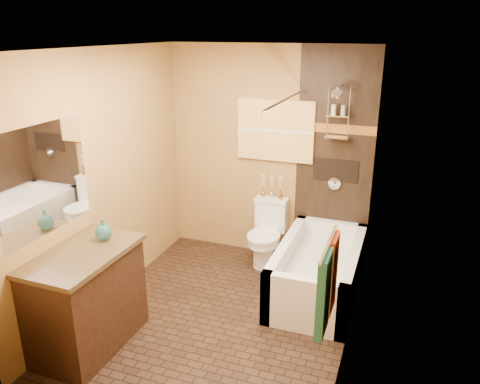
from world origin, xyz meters
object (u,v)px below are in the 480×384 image
at_px(bathtub, 318,274).
at_px(toilet, 267,233).
at_px(sunset_painting, 275,131).
at_px(vanity, 86,299).

relative_size(bathtub, toilet, 1.98).
height_order(sunset_painting, bathtub, sunset_painting).
distance_m(sunset_painting, toilet, 1.19).
relative_size(sunset_painting, toilet, 1.19).
xyz_separation_m(bathtub, vanity, (-1.72, -1.52, 0.23)).
bearing_deg(vanity, bathtub, 42.27).
relative_size(bathtub, vanity, 1.45).
bearing_deg(toilet, vanity, -119.35).
bearing_deg(toilet, bathtub, -35.85).
height_order(bathtub, vanity, vanity).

